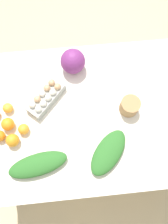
# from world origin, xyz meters

# --- Properties ---
(ground_plane) EXTENTS (8.00, 8.00, 0.00)m
(ground_plane) POSITION_xyz_m (0.00, 0.00, 0.00)
(ground_plane) COLOR #C6B289
(dining_table) EXTENTS (1.44, 1.06, 0.77)m
(dining_table) POSITION_xyz_m (0.00, 0.00, 0.68)
(dining_table) COLOR silver
(dining_table) RESTS_ON ground_plane
(cabbage_purple) EXTENTS (0.17, 0.17, 0.17)m
(cabbage_purple) POSITION_xyz_m (0.04, -0.35, 0.85)
(cabbage_purple) COLOR #7A2D75
(cabbage_purple) RESTS_ON dining_table
(egg_carton) EXTENTS (0.28, 0.29, 0.09)m
(egg_carton) POSITION_xyz_m (0.24, -0.12, 0.81)
(egg_carton) COLOR #A8A8A3
(egg_carton) RESTS_ON dining_table
(paper_bag) EXTENTS (0.13, 0.13, 0.10)m
(paper_bag) POSITION_xyz_m (-0.30, -0.00, 0.82)
(paper_bag) COLOR #A87F51
(paper_bag) RESTS_ON dining_table
(greens_bunch_kale) EXTENTS (0.38, 0.20, 0.07)m
(greens_bunch_kale) POSITION_xyz_m (0.31, 0.31, 0.80)
(greens_bunch_kale) COLOR #2D6B28
(greens_bunch_kale) RESTS_ON dining_table
(greens_bunch_scallion) EXTENTS (0.32, 0.35, 0.07)m
(greens_bunch_scallion) POSITION_xyz_m (-0.12, 0.28, 0.80)
(greens_bunch_scallion) COLOR #2D6B28
(greens_bunch_scallion) RESTS_ON dining_table
(orange_0) EXTENTS (0.08, 0.08, 0.08)m
(orange_0) POSITION_xyz_m (0.49, 0.04, 0.81)
(orange_0) COLOR orange
(orange_0) RESTS_ON dining_table
(orange_1) EXTENTS (0.07, 0.07, 0.07)m
(orange_1) POSITION_xyz_m (0.39, 0.08, 0.80)
(orange_1) COLOR orange
(orange_1) RESTS_ON dining_table
(orange_2) EXTENTS (0.07, 0.07, 0.07)m
(orange_2) POSITION_xyz_m (0.54, 0.11, 0.80)
(orange_2) COLOR orange
(orange_2) RESTS_ON dining_table
(orange_3) EXTENTS (0.07, 0.07, 0.07)m
(orange_3) POSITION_xyz_m (0.50, -0.07, 0.80)
(orange_3) COLOR #F9A833
(orange_3) RESTS_ON dining_table
(orange_4) EXTENTS (0.08, 0.08, 0.08)m
(orange_4) POSITION_xyz_m (0.46, 0.15, 0.81)
(orange_4) COLOR orange
(orange_4) RESTS_ON dining_table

